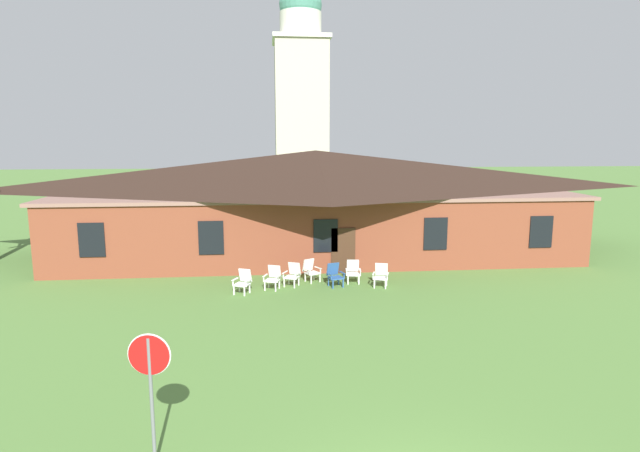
{
  "coord_description": "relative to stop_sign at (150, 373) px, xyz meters",
  "views": [
    {
      "loc": [
        -2.49,
        -7.17,
        6.11
      ],
      "look_at": [
        -0.88,
        9.38,
        3.3
      ],
      "focal_mm": 29.43,
      "sensor_mm": 36.0,
      "label": 1
    }
  ],
  "objects": [
    {
      "name": "brick_building",
      "position": [
        4.72,
        18.73,
        0.92
      ],
      "size": [
        26.38,
        10.4,
        5.44
      ],
      "color": "brown",
      "rests_on": "ground"
    },
    {
      "name": "dome_tower",
      "position": [
        5.33,
        40.69,
        7.74
      ],
      "size": [
        5.18,
        5.18,
        20.84
      ],
      "color": "#BCB29E",
      "rests_on": "ground"
    },
    {
      "name": "stop_sign",
      "position": [
        0.0,
        0.0,
        0.0
      ],
      "size": [
        0.8,
        0.14,
        2.6
      ],
      "color": "slate",
      "rests_on": "ground"
    },
    {
      "name": "lawn_chair_by_porch",
      "position": [
        1.15,
        11.03,
        -1.35
      ],
      "size": [
        0.8,
        0.84,
        0.96
      ],
      "color": "white",
      "rests_on": "ground"
    },
    {
      "name": "lawn_chair_near_door",
      "position": [
        2.33,
        11.51,
        -1.35
      ],
      "size": [
        0.77,
        0.82,
        0.96
      ],
      "color": "silver",
      "rests_on": "ground"
    },
    {
      "name": "lawn_chair_left_end",
      "position": [
        3.15,
        11.92,
        -1.35
      ],
      "size": [
        0.81,
        0.85,
        0.96
      ],
      "color": "silver",
      "rests_on": "ground"
    },
    {
      "name": "lawn_chair_middle",
      "position": [
        3.96,
        12.52,
        -1.35
      ],
      "size": [
        0.83,
        0.86,
        0.96
      ],
      "color": "silver",
      "rests_on": "ground"
    },
    {
      "name": "lawn_chair_right_end",
      "position": [
        4.88,
        11.67,
        -1.35
      ],
      "size": [
        0.75,
        0.8,
        0.96
      ],
      "color": "#2D5693",
      "rests_on": "ground"
    },
    {
      "name": "lawn_chair_far_side",
      "position": [
        5.74,
        12.17,
        -1.35
      ],
      "size": [
        0.69,
        0.72,
        0.96
      ],
      "color": "white",
      "rests_on": "ground"
    },
    {
      "name": "lawn_chair_under_eave",
      "position": [
        6.79,
        11.44,
        -1.35
      ],
      "size": [
        0.75,
        0.81,
        0.96
      ],
      "color": "silver",
      "rests_on": "ground"
    }
  ]
}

